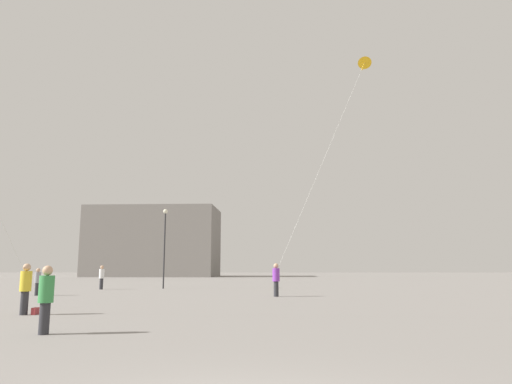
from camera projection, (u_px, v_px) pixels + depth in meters
person_in_yellow at (26, 287)px, 16.38m from camera, size 0.38×0.38×1.75m
person_in_green at (46, 296)px, 11.64m from camera, size 0.36×0.36×1.66m
person_in_purple at (276, 278)px, 26.57m from camera, size 0.40×0.40×1.84m
person_in_white at (102, 276)px, 35.27m from camera, size 0.38×0.38×1.76m
person_in_grey at (38, 280)px, 27.53m from camera, size 0.34×0.34×1.57m
kite_amber_diamond at (363, 66)px, 31.55m from camera, size 6.64×3.41×14.23m
building_left_hall at (155, 242)px, 85.56m from camera, size 22.98×13.53×12.25m
lamppost_east at (165, 236)px, 37.06m from camera, size 0.36×0.36×6.17m
handbag_beside_flyer at (35, 311)px, 16.35m from camera, size 0.15×0.32×0.24m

